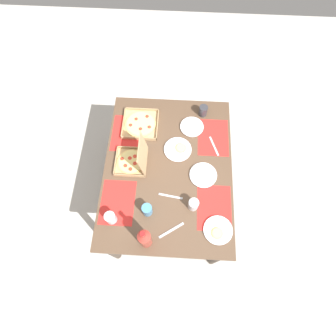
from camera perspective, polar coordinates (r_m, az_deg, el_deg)
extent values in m
plane|color=beige|center=(2.88, 0.00, -6.26)|extent=(6.00, 6.00, 0.00)
cylinder|color=#3F3328|center=(2.85, -8.71, 8.82)|extent=(0.07, 0.07, 0.75)
cylinder|color=#3F3328|center=(2.44, -12.32, -17.08)|extent=(0.07, 0.07, 0.75)
cylinder|color=#3F3328|center=(2.83, 10.20, 7.90)|extent=(0.07, 0.07, 0.75)
cylinder|color=#3F3328|center=(2.42, 10.70, -18.40)|extent=(0.07, 0.07, 0.75)
cube|color=brown|center=(2.16, 0.00, -0.16)|extent=(1.38, 1.04, 0.03)
cube|color=red|center=(2.33, -8.83, 7.49)|extent=(0.36, 0.26, 0.00)
cube|color=red|center=(2.08, -10.84, -7.29)|extent=(0.36, 0.26, 0.00)
cube|color=red|center=(2.31, 9.75, 6.59)|extent=(0.36, 0.26, 0.00)
cube|color=red|center=(2.07, 9.97, -8.42)|extent=(0.36, 0.26, 0.00)
cube|color=tan|center=(2.19, -7.96, 1.25)|extent=(0.26, 0.26, 0.01)
cube|color=tan|center=(2.23, -7.66, 4.36)|extent=(0.01, 0.26, 0.03)
cube|color=tan|center=(2.12, -8.39, -1.61)|extent=(0.01, 0.26, 0.03)
cube|color=tan|center=(2.19, -11.24, 1.60)|extent=(0.26, 0.01, 0.03)
cube|color=tan|center=(2.15, -4.73, 1.29)|extent=(0.26, 0.01, 0.03)
cylinder|color=#E0B76B|center=(2.18, -7.99, 1.35)|extent=(0.23, 0.23, 0.01)
cylinder|color=#EFD67F|center=(2.17, -8.01, 1.44)|extent=(0.20, 0.20, 0.00)
cylinder|color=red|center=(2.14, -8.16, -0.22)|extent=(0.03, 0.03, 0.00)
cylinder|color=red|center=(2.16, -7.19, 1.00)|extent=(0.03, 0.03, 0.00)
cylinder|color=red|center=(2.16, -5.97, 1.42)|extent=(0.03, 0.03, 0.00)
cylinder|color=red|center=(2.18, -7.19, 2.53)|extent=(0.03, 0.03, 0.00)
cylinder|color=red|center=(2.18, -8.26, 2.14)|extent=(0.03, 0.03, 0.00)
cylinder|color=red|center=(2.19, -9.94, 2.00)|extent=(0.03, 0.03, 0.00)
cylinder|color=red|center=(2.16, -9.23, 0.52)|extent=(0.03, 0.03, 0.00)
cube|color=tan|center=(2.03, -5.50, 3.00)|extent=(0.26, 0.05, 0.25)
cube|color=tan|center=(2.36, -5.96, 9.31)|extent=(0.31, 0.31, 0.01)
cube|color=tan|center=(2.42, -5.64, 12.51)|extent=(0.01, 0.31, 0.03)
cube|color=tan|center=(2.26, -6.37, 6.38)|extent=(0.01, 0.31, 0.03)
cube|color=tan|center=(2.37, -9.65, 9.64)|extent=(0.31, 0.01, 0.03)
cube|color=tan|center=(2.33, -2.29, 9.42)|extent=(0.31, 0.01, 0.03)
cylinder|color=#E0B76B|center=(2.35, -5.98, 9.43)|extent=(0.27, 0.27, 0.01)
cylinder|color=#EFD67F|center=(2.34, -6.00, 9.54)|extent=(0.24, 0.24, 0.00)
cylinder|color=red|center=(2.31, -5.99, 8.44)|extent=(0.03, 0.03, 0.00)
cylinder|color=red|center=(2.31, -4.09, 8.86)|extent=(0.03, 0.03, 0.00)
cylinder|color=red|center=(2.38, -4.55, 11.10)|extent=(0.03, 0.03, 0.00)
cylinder|color=red|center=(2.37, -6.92, 10.49)|extent=(0.03, 0.03, 0.00)
cylinder|color=red|center=(2.34, -8.13, 9.19)|extent=(0.03, 0.03, 0.00)
cylinder|color=white|center=(2.03, 10.75, -13.11)|extent=(0.21, 0.21, 0.01)
cylinder|color=white|center=(2.02, 10.79, -13.06)|extent=(0.22, 0.22, 0.01)
cylinder|color=#E0B76B|center=(2.01, 10.57, -13.70)|extent=(0.09, 0.09, 0.01)
cylinder|color=#EFD67F|center=(2.00, 10.60, -13.67)|extent=(0.07, 0.07, 0.00)
cylinder|color=white|center=(2.14, 7.61, -1.58)|extent=(0.21, 0.21, 0.01)
cylinder|color=white|center=(2.13, 7.64, -1.50)|extent=(0.22, 0.22, 0.01)
cylinder|color=white|center=(2.34, 5.17, 8.80)|extent=(0.20, 0.20, 0.01)
cylinder|color=white|center=(2.33, 5.19, 8.90)|extent=(0.20, 0.20, 0.01)
cylinder|color=white|center=(2.22, 2.11, 3.97)|extent=(0.22, 0.22, 0.01)
cylinder|color=white|center=(2.21, 2.12, 4.07)|extent=(0.23, 0.23, 0.01)
cylinder|color=#E0B76B|center=(2.21, 2.80, 4.37)|extent=(0.09, 0.09, 0.01)
cylinder|color=#EFD67F|center=(2.20, 2.81, 4.44)|extent=(0.08, 0.08, 0.00)
cylinder|color=#B2382D|center=(1.88, -4.98, -15.07)|extent=(0.09, 0.09, 0.22)
cone|color=#B2382D|center=(1.76, -5.32, -14.44)|extent=(0.09, 0.09, 0.04)
cylinder|color=#B2382D|center=(1.71, -5.45, -14.19)|extent=(0.03, 0.03, 0.06)
cylinder|color=red|center=(1.68, -5.56, -14.00)|extent=(0.03, 0.03, 0.01)
cylinder|color=teal|center=(1.98, -4.54, -9.01)|extent=(0.08, 0.08, 0.11)
cylinder|color=silver|center=(2.00, 5.52, -7.87)|extent=(0.08, 0.08, 0.10)
cylinder|color=silver|center=(2.01, -12.31, -10.50)|extent=(0.08, 0.08, 0.11)
cylinder|color=#333338|center=(2.39, 7.61, 12.20)|extent=(0.07, 0.07, 0.10)
cube|color=#B7B7BC|center=(2.00, 0.75, -13.34)|extent=(0.13, 0.19, 0.00)
cube|color=#B7B7BC|center=(2.06, 0.57, -6.13)|extent=(0.04, 0.19, 0.00)
cube|color=#B7B7BC|center=(2.27, 9.93, 4.70)|extent=(0.18, 0.08, 0.00)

